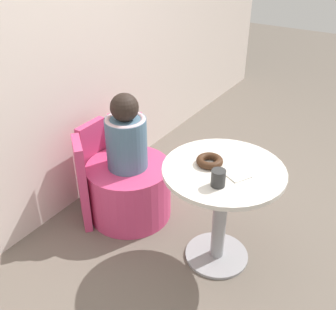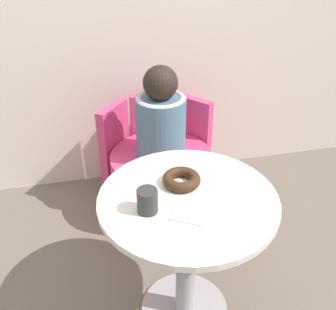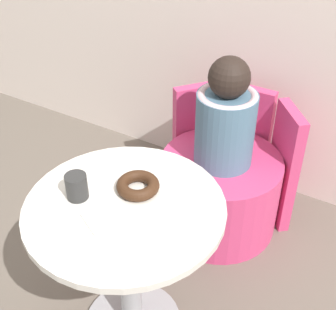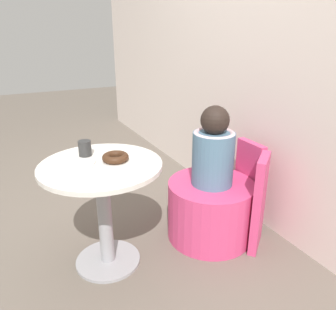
{
  "view_description": "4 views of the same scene",
  "coord_description": "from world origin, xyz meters",
  "px_view_note": "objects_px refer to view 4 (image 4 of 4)",
  "views": [
    {
      "loc": [
        -1.54,
        -0.69,
        1.74
      ],
      "look_at": [
        0.06,
        0.35,
        0.59
      ],
      "focal_mm": 42.0,
      "sensor_mm": 36.0,
      "label": 1
    },
    {
      "loc": [
        -0.26,
        -1.06,
        1.5
      ],
      "look_at": [
        0.07,
        0.38,
        0.57
      ],
      "focal_mm": 42.0,
      "sensor_mm": 36.0,
      "label": 2
    },
    {
      "loc": [
        0.73,
        -0.89,
        1.63
      ],
      "look_at": [
        0.05,
        0.29,
        0.64
      ],
      "focal_mm": 50.0,
      "sensor_mm": 36.0,
      "label": 3
    },
    {
      "loc": [
        1.63,
        -0.4,
        1.29
      ],
      "look_at": [
        0.15,
        0.35,
        0.65
      ],
      "focal_mm": 35.0,
      "sensor_mm": 36.0,
      "label": 4
    }
  ],
  "objects_px": {
    "round_table": "(103,193)",
    "child_figure": "(213,150)",
    "donut": "(115,157)",
    "cup": "(85,148)",
    "tub_chair": "(210,210)"
  },
  "relations": [
    {
      "from": "donut",
      "to": "cup",
      "type": "height_order",
      "value": "cup"
    },
    {
      "from": "child_figure",
      "to": "tub_chair",
      "type": "bearing_deg",
      "value": -100.62
    },
    {
      "from": "cup",
      "to": "donut",
      "type": "bearing_deg",
      "value": 39.66
    },
    {
      "from": "round_table",
      "to": "cup",
      "type": "xyz_separation_m",
      "value": [
        -0.15,
        -0.04,
        0.21
      ]
    },
    {
      "from": "donut",
      "to": "cup",
      "type": "distance_m",
      "value": 0.2
    },
    {
      "from": "round_table",
      "to": "donut",
      "type": "bearing_deg",
      "value": 92.11
    },
    {
      "from": "tub_chair",
      "to": "child_figure",
      "type": "xyz_separation_m",
      "value": [
        0.0,
        0.0,
        0.41
      ]
    },
    {
      "from": "donut",
      "to": "round_table",
      "type": "bearing_deg",
      "value": -87.89
    },
    {
      "from": "round_table",
      "to": "child_figure",
      "type": "distance_m",
      "value": 0.7
    },
    {
      "from": "child_figure",
      "to": "donut",
      "type": "bearing_deg",
      "value": -94.55
    },
    {
      "from": "round_table",
      "to": "cup",
      "type": "distance_m",
      "value": 0.27
    },
    {
      "from": "donut",
      "to": "cup",
      "type": "relative_size",
      "value": 1.65
    },
    {
      "from": "round_table",
      "to": "cup",
      "type": "height_order",
      "value": "cup"
    },
    {
      "from": "tub_chair",
      "to": "cup",
      "type": "distance_m",
      "value": 0.89
    },
    {
      "from": "child_figure",
      "to": "donut",
      "type": "xyz_separation_m",
      "value": [
        -0.05,
        -0.6,
        0.04
      ]
    }
  ]
}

